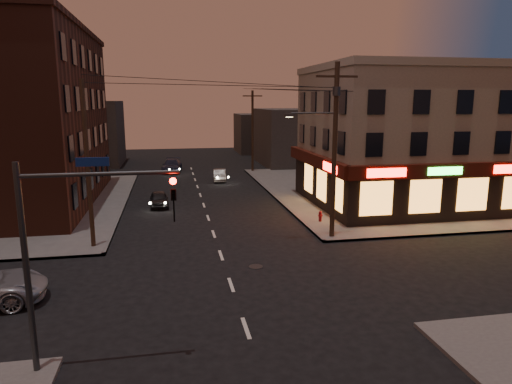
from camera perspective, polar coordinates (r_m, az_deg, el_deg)
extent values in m
plane|color=black|center=(20.69, -3.14, -11.52)|extent=(120.00, 120.00, 0.00)
cube|color=#514F4C|center=(43.80, 17.31, 0.36)|extent=(24.00, 28.00, 0.15)
cube|color=tan|center=(37.41, 18.99, 6.32)|extent=(15.00, 12.00, 10.00)
cube|color=tan|center=(37.37, 19.52, 14.35)|extent=(15.20, 12.20, 0.50)
cube|color=black|center=(32.85, 23.70, -0.47)|extent=(15.12, 0.25, 3.40)
cube|color=black|center=(34.78, 7.89, 1.00)|extent=(0.25, 12.12, 3.40)
cube|color=#3E120A|center=(32.31, 24.25, 2.55)|extent=(15.60, 0.50, 0.90)
cube|color=#3E120A|center=(34.41, 7.50, 3.93)|extent=(0.50, 12.60, 0.90)
cube|color=#FF140C|center=(29.37, 16.03, 2.32)|extent=(2.60, 0.06, 0.55)
cube|color=#FF140C|center=(34.23, 29.33, 2.53)|extent=(2.60, 0.06, 0.55)
cube|color=#26FF3F|center=(31.36, 22.58, 2.44)|extent=(2.40, 0.06, 0.50)
cube|color=#FF140C|center=(30.77, 9.22, 3.01)|extent=(0.06, 2.60, 0.55)
cube|color=#FF9A38|center=(32.37, 22.99, -0.40)|extent=(12.40, 0.08, 2.20)
cube|color=#FF9A38|center=(33.78, 8.19, 0.86)|extent=(0.08, 8.40, 2.20)
cube|color=#462116|center=(39.80, -28.65, 7.99)|extent=(12.00, 20.00, 13.00)
cube|color=#3F3D3A|center=(59.41, 5.41, 6.92)|extent=(10.00, 12.00, 7.00)
cube|color=#3F3D3A|center=(61.94, -20.67, 6.89)|extent=(9.00, 10.00, 8.00)
cube|color=#3F3D3A|center=(72.54, 0.79, 7.37)|extent=(8.00, 8.00, 6.00)
cylinder|color=#382619|center=(26.54, 9.78, 4.95)|extent=(0.28, 0.28, 10.00)
cube|color=#382619|center=(26.42, 10.09, 14.04)|extent=(2.40, 0.12, 0.12)
cylinder|color=#333538|center=(26.39, 10.03, 12.30)|extent=(0.44, 0.44, 0.50)
cylinder|color=#333538|center=(25.97, 7.22, 9.75)|extent=(2.60, 0.10, 0.10)
cube|color=#333538|center=(25.57, 4.18, 9.56)|extent=(0.60, 0.25, 0.18)
cube|color=#FFD88C|center=(25.58, 4.18, 9.34)|extent=(0.35, 0.15, 0.04)
cylinder|color=#382619|center=(51.85, -0.44, 7.61)|extent=(0.26, 0.26, 9.00)
cylinder|color=#382619|center=(26.00, -20.29, 3.17)|extent=(0.24, 0.24, 9.00)
cylinder|color=#333538|center=(14.75, -26.72, -9.04)|extent=(0.18, 0.18, 6.40)
cylinder|color=#333538|center=(13.60, -18.84, 2.14)|extent=(4.40, 0.12, 0.12)
imported|color=black|center=(13.55, -10.31, 0.39)|extent=(0.16, 0.20, 1.00)
sphere|color=#FF0C05|center=(13.38, -10.34, 1.34)|extent=(0.20, 0.20, 0.20)
cube|color=navy|center=(13.58, -19.77, 3.56)|extent=(0.90, 0.05, 0.25)
imported|color=black|center=(35.92, -12.03, -0.88)|extent=(1.52, 3.47, 1.16)
imported|color=slate|center=(46.60, -4.58, 2.11)|extent=(1.51, 3.62, 1.17)
imported|color=#1C2138|center=(53.21, -10.47, 3.25)|extent=(2.52, 5.11, 1.43)
cylinder|color=maroon|center=(30.65, 8.03, -3.13)|extent=(0.25, 0.25, 0.56)
sphere|color=maroon|center=(30.57, 8.05, -2.57)|extent=(0.22, 0.22, 0.22)
cylinder|color=maroon|center=(30.62, 8.04, -2.93)|extent=(0.32, 0.19, 0.11)
cylinder|color=maroon|center=(30.62, 8.04, -2.93)|extent=(0.19, 0.32, 0.11)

